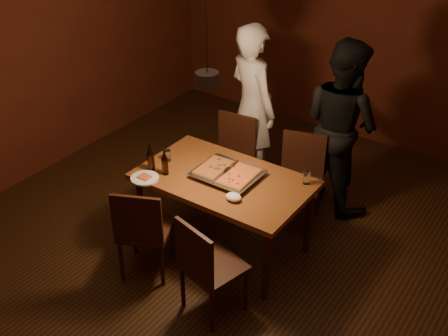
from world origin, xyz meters
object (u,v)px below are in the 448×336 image
Objects in this scene: chair_far_left at (232,150)px; chair_far_right at (301,171)px; chair_near_right at (205,261)px; beer_bottle_a at (151,157)px; diner_white at (252,108)px; pizza_tray at (227,174)px; plate_slice at (145,178)px; dining_table at (224,185)px; beer_bottle_b at (165,163)px; pendant_lamp at (207,77)px; diner_dark at (341,125)px; chair_near_left at (142,225)px.

chair_far_left is 0.77m from chair_far_right.
beer_bottle_a is at bearing 165.67° from chair_near_right.
chair_far_right is 0.29× the size of diner_white.
plate_slice is at bearing -137.88° from pizza_tray.
dining_table is 0.84× the size of diner_white.
beer_bottle_b reaches higher than chair_near_right.
chair_far_left is 1.63m from pendant_lamp.
dining_table is 2.87× the size of chair_far_right.
pendant_lamp is at bearing -89.24° from dining_table.
diner_dark is (0.16, 0.49, 0.34)m from chair_far_right.
chair_far_left is at bearing 83.65° from plate_slice.
chair_near_left is at bearing -114.79° from dining_table.
beer_bottle_b is at bearing 80.47° from diner_dark.
chair_far_left is 0.95× the size of chair_near_right.
dining_table is 0.10m from pizza_tray.
pendant_lamp is (0.41, -1.33, 0.87)m from diner_white.
plate_slice is (-0.22, 0.31, 0.22)m from chair_near_left.
pizza_tray is 2.23× the size of plate_slice.
chair_far_right is at bearing 71.67° from pizza_tray.
diner_white is 0.93m from diner_dark.
chair_near_left is 0.31× the size of diner_white.
pizza_tray is 1.16m from diner_white.
diner_white is 1.02× the size of diner_dark.
chair_far_left and chair_near_left have the same top height.
chair_far_left is 1.12m from diner_dark.
beer_bottle_a is at bearing -175.08° from beer_bottle_b.
chair_far_right is at bearing -179.52° from diner_white.
chair_far_right and chair_near_right have the same top height.
chair_far_right reaches higher than pizza_tray.
dining_table is 0.88m from chair_near_right.
chair_near_left and chair_near_right have the same top height.
pendant_lamp is at bearing 137.45° from chair_near_right.
diner_dark is (1.11, 1.55, -0.00)m from beer_bottle_a.
diner_dark is at bearing 54.22° from beer_bottle_a.
chair_far_right is 1.03× the size of chair_near_right.
chair_near_right is 0.93× the size of pizza_tray.
pizza_tray is (0.35, 0.75, 0.24)m from chair_near_left.
pizza_tray is 1.02m from pendant_lamp.
chair_near_left is at bearing -54.17° from plate_slice.
beer_bottle_b reaches higher than pizza_tray.
diner_dark reaches higher than chair_near_left.
pizza_tray is at bearing 133.86° from diner_white.
chair_near_right is at bearing -22.08° from plate_slice.
chair_near_left is at bearing -110.19° from pizza_tray.
chair_far_right reaches higher than dining_table.
chair_far_right is 1.52m from plate_slice.
chair_near_right reaches higher than dining_table.
dining_table is at bearing 22.53° from beer_bottle_a.
chair_far_right is 0.95× the size of pizza_tray.
chair_near_right is at bearing 110.10° from chair_far_left.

